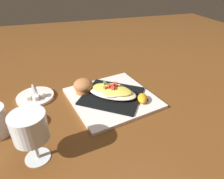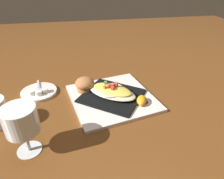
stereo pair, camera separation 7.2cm
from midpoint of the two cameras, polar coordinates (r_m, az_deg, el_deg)
ground_plane at (r=0.74m, az=-2.78°, el=-2.86°), size 2.60×2.60×0.00m
square_plate at (r=0.74m, az=-2.79°, el=-2.47°), size 0.34×0.34×0.01m
folded_napkin at (r=0.73m, az=-2.81°, el=-1.86°), size 0.27×0.27×0.01m
gratin_dish at (r=0.72m, az=-2.85°, el=-0.53°), size 0.18×0.20×0.05m
muffin at (r=0.76m, az=-10.87°, el=0.91°), size 0.07×0.07×0.05m
orange_garnish at (r=0.71m, az=5.81°, el=-2.68°), size 0.06×0.06×0.03m
stemmed_glass at (r=0.52m, az=-26.15°, el=-10.33°), size 0.08×0.08×0.14m
creamer_saucer at (r=0.81m, az=-23.46°, el=-2.00°), size 0.14×0.14×0.01m
spoon at (r=0.81m, az=-23.64°, el=-1.24°), size 0.10×0.03×0.01m
creamer_cup_0 at (r=0.79m, az=-25.22°, el=-2.27°), size 0.02×0.02×0.02m
creamer_cup_1 at (r=0.78m, az=-23.45°, el=-2.30°), size 0.02×0.02×0.02m
creamer_cup_2 at (r=0.79m, az=-21.84°, el=-1.48°), size 0.02×0.02×0.02m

